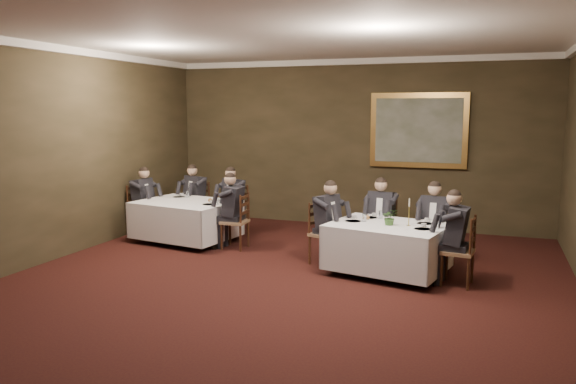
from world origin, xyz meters
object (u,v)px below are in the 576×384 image
Objects in this scene: diner_main_endright at (458,250)px; chair_sec_backright at (235,221)px; table_main at (387,245)px; chair_main_endleft at (325,246)px; chair_main_backright at (434,247)px; diner_sec_endleft at (142,209)px; chair_main_backleft at (381,241)px; chair_sec_backleft at (197,216)px; diner_sec_backright at (234,209)px; table_second at (186,218)px; diner_main_endleft at (326,233)px; candlestick at (409,215)px; diner_sec_backleft at (196,205)px; chair_sec_endleft at (142,221)px; diner_sec_endright at (235,220)px; painting at (418,130)px; chair_sec_endright at (236,233)px; diner_main_backleft at (381,227)px; chair_main_endright at (458,266)px; diner_main_backright at (434,234)px; centerpiece at (390,216)px.

diner_main_endright reaches higher than chair_sec_backright.
table_main is 1.90× the size of chair_main_endleft.
chair_main_backright is 5.65m from diner_sec_endleft.
chair_sec_backleft is at bearing -5.15° from chair_main_backleft.
diner_sec_backright is (-0.00, -0.01, 0.23)m from chair_sec_backright.
table_main is at bearing 176.49° from chair_sec_backright.
table_second is 4.55m from chair_main_backright.
chair_sec_backright is at bearing -101.77° from diner_main_endleft.
diner_sec_backright is at bearing 115.17° from diner_sec_endleft.
diner_main_endright is at bearing 122.76° from chair_main_backright.
diner_main_endleft is at bearing 168.18° from table_main.
chair_main_backleft is at bearing 121.40° from candlestick.
table_second is 1.96× the size of chair_sec_backright.
chair_main_backleft is at bearing -173.27° from diner_sec_backleft.
chair_sec_endleft is at bearing 168.78° from table_main.
diner_sec_endright is (0.48, -1.00, 0.23)m from chair_sec_backright.
candlestick is at bearing -84.73° from painting.
diner_sec_endright is (-0.01, -0.00, 0.23)m from chair_sec_endright.
chair_main_backleft is at bearing 94.08° from chair_sec_endleft.
diner_main_backleft reaches higher than chair_sec_backleft.
chair_main_backleft is 1.74m from chair_main_endright.
chair_sec_endleft is at bearing 7.08° from diner_main_backright.
diner_sec_backright is 1.84m from chair_sec_endleft.
table_second is 1.46× the size of diner_main_endleft.
painting is at bearing 22.47° from chair_main_endright.
chair_sec_endright is at bearing 168.44° from candlestick.
diner_main_endleft is 1.00× the size of diner_sec_backleft.
diner_sec_endright and diner_sec_endleft have the same top height.
painting is at bearing -141.68° from diner_sec_backleft.
chair_main_endleft is (-0.77, -0.72, 0.00)m from chair_main_backleft.
centerpiece is (0.30, -0.97, 0.38)m from diner_main_backleft.
chair_main_backleft is 2.96m from painting.
chair_sec_endleft is at bearing 64.06° from chair_sec_backleft.
diner_main_backright is 1.75m from chair_main_endleft.
chair_main_endleft is at bearing -90.00° from diner_main_endleft.
centerpiece is at bearing 63.50° from chair_main_backright.
diner_sec_backleft is 1.10m from diner_sec_endleft.
diner_main_endleft reaches higher than chair_main_endright.
chair_main_backleft is 1.19m from centerpiece.
chair_main_backright is at bearing -169.93° from chair_sec_backright.
chair_sec_endright is at bearing -90.00° from diner_sec_endright.
diner_sec_backleft and diner_sec_endleft have the same top height.
painting is (2.84, 2.65, 1.54)m from diner_sec_endright.
chair_main_backright is 0.74× the size of diner_main_endleft.
chair_sec_endleft is at bearing 42.99° from diner_sec_backright.
diner_sec_endleft is (-5.63, 0.26, 0.00)m from diner_main_backright.
centerpiece is at bearing 63.20° from diner_main_backright.
diner_sec_backright reaches higher than chair_sec_backright.
table_second is at bearing 8.83° from chair_main_backright.
diner_main_endright is 6.18m from chair_sec_endleft.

